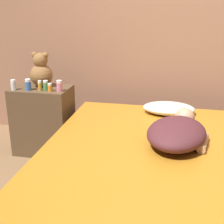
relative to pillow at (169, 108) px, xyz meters
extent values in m
plane|color=brown|center=(0.01, -0.83, -0.50)|extent=(12.00, 12.00, 0.00)
cube|color=#996B51|center=(0.01, 0.49, 0.80)|extent=(8.00, 0.06, 2.60)
cube|color=brown|center=(0.01, -0.83, -0.36)|extent=(1.75, 2.07, 0.28)
cube|color=#B2721E|center=(0.01, -0.83, -0.13)|extent=(1.72, 2.03, 0.17)
cube|color=brown|center=(-1.19, -0.09, -0.17)|extent=(0.54, 0.37, 0.65)
ellipsoid|color=beige|center=(0.00, 0.00, 0.00)|extent=(0.47, 0.29, 0.10)
ellipsoid|color=#4C2328|center=(0.08, -0.65, 0.04)|extent=(0.50, 0.63, 0.17)
sphere|color=tan|center=(0.14, -0.30, 0.03)|extent=(0.16, 0.16, 0.16)
cylinder|color=tan|center=(0.26, -0.65, -0.02)|extent=(0.10, 0.26, 0.06)
sphere|color=brown|center=(-1.20, -0.03, 0.26)|extent=(0.21, 0.21, 0.21)
sphere|color=brown|center=(-1.20, -0.03, 0.40)|extent=(0.14, 0.14, 0.14)
sphere|color=brown|center=(-1.26, -0.03, 0.45)|extent=(0.06, 0.06, 0.06)
sphere|color=brown|center=(-1.15, -0.03, 0.45)|extent=(0.06, 0.06, 0.06)
cylinder|color=orange|center=(-1.06, -0.19, 0.18)|extent=(0.04, 0.04, 0.06)
cylinder|color=white|center=(-1.06, -0.19, 0.22)|extent=(0.03, 0.03, 0.02)
cylinder|color=pink|center=(-0.97, -0.17, 0.19)|extent=(0.05, 0.05, 0.08)
cylinder|color=white|center=(-0.97, -0.17, 0.24)|extent=(0.05, 0.05, 0.02)
cylinder|color=#3D8E4C|center=(-1.11, -0.16, 0.19)|extent=(0.05, 0.05, 0.07)
cylinder|color=white|center=(-1.11, -0.16, 0.23)|extent=(0.04, 0.04, 0.02)
cylinder|color=#3866B2|center=(-1.27, -0.20, 0.19)|extent=(0.05, 0.05, 0.08)
cylinder|color=white|center=(-1.27, -0.20, 0.25)|extent=(0.05, 0.05, 0.02)
cylinder|color=silver|center=(-1.40, -0.22, 0.19)|extent=(0.05, 0.05, 0.07)
cylinder|color=white|center=(-1.40, -0.22, 0.24)|extent=(0.04, 0.04, 0.02)
cylinder|color=gold|center=(-1.16, -0.18, 0.19)|extent=(0.03, 0.03, 0.07)
cylinder|color=white|center=(-1.16, -0.18, 0.23)|extent=(0.03, 0.03, 0.02)
camera|label=1|loc=(0.04, -2.73, 0.91)|focal=50.00mm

